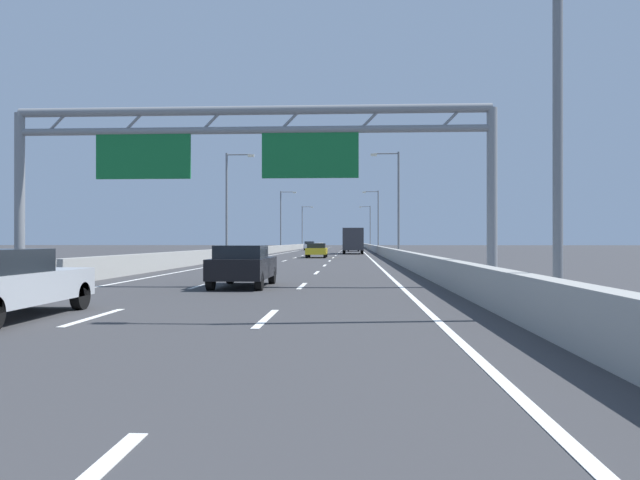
# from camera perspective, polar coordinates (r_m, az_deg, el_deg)

# --- Properties ---
(ground_plane) EXTENTS (260.00, 260.00, 0.00)m
(ground_plane) POSITION_cam_1_polar(r_m,az_deg,el_deg) (100.02, 0.94, -1.00)
(ground_plane) COLOR #38383A
(lane_dash_left_1) EXTENTS (0.16, 3.00, 0.01)m
(lane_dash_left_1) POSITION_cam_1_polar(r_m,az_deg,el_deg) (13.64, -20.29, -6.76)
(lane_dash_left_1) COLOR white
(lane_dash_left_1) RESTS_ON ground_plane
(lane_dash_left_2) EXTENTS (0.16, 3.00, 0.01)m
(lane_dash_left_2) POSITION_cam_1_polar(r_m,az_deg,el_deg) (22.16, -11.03, -4.19)
(lane_dash_left_2) COLOR white
(lane_dash_left_2) RESTS_ON ground_plane
(lane_dash_left_3) EXTENTS (0.16, 3.00, 0.01)m
(lane_dash_left_3) POSITION_cam_1_polar(r_m,az_deg,el_deg) (30.95, -6.99, -3.02)
(lane_dash_left_3) COLOR white
(lane_dash_left_3) RESTS_ON ground_plane
(lane_dash_left_4) EXTENTS (0.16, 3.00, 0.01)m
(lane_dash_left_4) POSITION_cam_1_polar(r_m,az_deg,el_deg) (39.84, -4.75, -2.37)
(lane_dash_left_4) COLOR white
(lane_dash_left_4) RESTS_ON ground_plane
(lane_dash_left_5) EXTENTS (0.16, 3.00, 0.01)m
(lane_dash_left_5) POSITION_cam_1_polar(r_m,az_deg,el_deg) (48.77, -3.33, -1.95)
(lane_dash_left_5) COLOR white
(lane_dash_left_5) RESTS_ON ground_plane
(lane_dash_left_6) EXTENTS (0.16, 3.00, 0.01)m
(lane_dash_left_6) POSITION_cam_1_polar(r_m,az_deg,el_deg) (57.72, -2.35, -1.66)
(lane_dash_left_6) COLOR white
(lane_dash_left_6) RESTS_ON ground_plane
(lane_dash_left_7) EXTENTS (0.16, 3.00, 0.01)m
(lane_dash_left_7) POSITION_cam_1_polar(r_m,az_deg,el_deg) (66.68, -1.63, -1.45)
(lane_dash_left_7) COLOR white
(lane_dash_left_7) RESTS_ON ground_plane
(lane_dash_left_8) EXTENTS (0.16, 3.00, 0.01)m
(lane_dash_left_8) POSITION_cam_1_polar(r_m,az_deg,el_deg) (75.65, -1.08, -1.29)
(lane_dash_left_8) COLOR white
(lane_dash_left_8) RESTS_ON ground_plane
(lane_dash_left_9) EXTENTS (0.16, 3.00, 0.01)m
(lane_dash_left_9) POSITION_cam_1_polar(r_m,az_deg,el_deg) (84.63, -0.65, -1.16)
(lane_dash_left_9) COLOR white
(lane_dash_left_9) RESTS_ON ground_plane
(lane_dash_left_10) EXTENTS (0.16, 3.00, 0.01)m
(lane_dash_left_10) POSITION_cam_1_polar(r_m,az_deg,el_deg) (93.61, -0.30, -1.06)
(lane_dash_left_10) COLOR white
(lane_dash_left_10) RESTS_ON ground_plane
(lane_dash_left_11) EXTENTS (0.16, 3.00, 0.01)m
(lane_dash_left_11) POSITION_cam_1_polar(r_m,az_deg,el_deg) (102.60, -0.01, -0.97)
(lane_dash_left_11) COLOR white
(lane_dash_left_11) RESTS_ON ground_plane
(lane_dash_left_12) EXTENTS (0.16, 3.00, 0.01)m
(lane_dash_left_12) POSITION_cam_1_polar(r_m,az_deg,el_deg) (111.59, 0.23, -0.90)
(lane_dash_left_12) COLOR white
(lane_dash_left_12) RESTS_ON ground_plane
(lane_dash_left_13) EXTENTS (0.16, 3.00, 0.01)m
(lane_dash_left_13) POSITION_cam_1_polar(r_m,az_deg,el_deg) (120.58, 0.43, -0.84)
(lane_dash_left_13) COLOR white
(lane_dash_left_13) RESTS_ON ground_plane
(lane_dash_left_14) EXTENTS (0.16, 3.00, 0.01)m
(lane_dash_left_14) POSITION_cam_1_polar(r_m,az_deg,el_deg) (129.57, 0.61, -0.79)
(lane_dash_left_14) COLOR white
(lane_dash_left_14) RESTS_ON ground_plane
(lane_dash_left_15) EXTENTS (0.16, 3.00, 0.01)m
(lane_dash_left_15) POSITION_cam_1_polar(r_m,az_deg,el_deg) (138.56, 0.76, -0.74)
(lane_dash_left_15) COLOR white
(lane_dash_left_15) RESTS_ON ground_plane
(lane_dash_left_16) EXTENTS (0.16, 3.00, 0.01)m
(lane_dash_left_16) POSITION_cam_1_polar(r_m,az_deg,el_deg) (147.55, 0.90, -0.70)
(lane_dash_left_16) COLOR white
(lane_dash_left_16) RESTS_ON ground_plane
(lane_dash_left_17) EXTENTS (0.16, 3.00, 0.01)m
(lane_dash_left_17) POSITION_cam_1_polar(r_m,az_deg,el_deg) (156.55, 1.02, -0.67)
(lane_dash_left_17) COLOR white
(lane_dash_left_17) RESTS_ON ground_plane
(lane_dash_right_1) EXTENTS (0.16, 3.00, 0.01)m
(lane_dash_right_1) POSITION_cam_1_polar(r_m,az_deg,el_deg) (12.67, -5.03, -7.28)
(lane_dash_right_1) COLOR white
(lane_dash_right_1) RESTS_ON ground_plane
(lane_dash_right_2) EXTENTS (0.16, 3.00, 0.01)m
(lane_dash_right_2) POSITION_cam_1_polar(r_m,az_deg,el_deg) (21.58, -1.69, -4.30)
(lane_dash_right_2) COLOR white
(lane_dash_right_2) RESTS_ON ground_plane
(lane_dash_right_3) EXTENTS (0.16, 3.00, 0.01)m
(lane_dash_right_3) POSITION_cam_1_polar(r_m,az_deg,el_deg) (30.54, -0.32, -3.06)
(lane_dash_right_3) COLOR white
(lane_dash_right_3) RESTS_ON ground_plane
(lane_dash_right_4) EXTENTS (0.16, 3.00, 0.01)m
(lane_dash_right_4) POSITION_cam_1_polar(r_m,az_deg,el_deg) (39.52, 0.43, -2.38)
(lane_dash_right_4) COLOR white
(lane_dash_right_4) RESTS_ON ground_plane
(lane_dash_right_5) EXTENTS (0.16, 3.00, 0.01)m
(lane_dash_right_5) POSITION_cam_1_polar(r_m,az_deg,el_deg) (48.50, 0.91, -1.96)
(lane_dash_right_5) COLOR white
(lane_dash_right_5) RESTS_ON ground_plane
(lane_dash_right_6) EXTENTS (0.16, 3.00, 0.01)m
(lane_dash_right_6) POSITION_cam_1_polar(r_m,az_deg,el_deg) (57.50, 1.23, -1.67)
(lane_dash_right_6) COLOR white
(lane_dash_right_6) RESTS_ON ground_plane
(lane_dash_right_7) EXTENTS (0.16, 3.00, 0.01)m
(lane_dash_right_7) POSITION_cam_1_polar(r_m,az_deg,el_deg) (66.49, 1.47, -1.45)
(lane_dash_right_7) COLOR white
(lane_dash_right_7) RESTS_ON ground_plane
(lane_dash_right_8) EXTENTS (0.16, 3.00, 0.01)m
(lane_dash_right_8) POSITION_cam_1_polar(r_m,az_deg,el_deg) (75.48, 1.65, -1.29)
(lane_dash_right_8) COLOR white
(lane_dash_right_8) RESTS_ON ground_plane
(lane_dash_right_9) EXTENTS (0.16, 3.00, 0.01)m
(lane_dash_right_9) POSITION_cam_1_polar(r_m,az_deg,el_deg) (84.48, 1.79, -1.16)
(lane_dash_right_9) COLOR white
(lane_dash_right_9) RESTS_ON ground_plane
(lane_dash_right_10) EXTENTS (0.16, 3.00, 0.01)m
(lane_dash_right_10) POSITION_cam_1_polar(r_m,az_deg,el_deg) (93.48, 1.90, -1.06)
(lane_dash_right_10) COLOR white
(lane_dash_right_10) RESTS_ON ground_plane
(lane_dash_right_11) EXTENTS (0.16, 3.00, 0.01)m
(lane_dash_right_11) POSITION_cam_1_polar(r_m,az_deg,el_deg) (102.47, 2.00, -0.97)
(lane_dash_right_11) COLOR white
(lane_dash_right_11) RESTS_ON ground_plane
(lane_dash_right_12) EXTENTS (0.16, 3.00, 0.01)m
(lane_dash_right_12) POSITION_cam_1_polar(r_m,az_deg,el_deg) (111.47, 2.08, -0.90)
(lane_dash_right_12) COLOR white
(lane_dash_right_12) RESTS_ON ground_plane
(lane_dash_right_13) EXTENTS (0.16, 3.00, 0.01)m
(lane_dash_right_13) POSITION_cam_1_polar(r_m,az_deg,el_deg) (120.47, 2.14, -0.84)
(lane_dash_right_13) COLOR white
(lane_dash_right_13) RESTS_ON ground_plane
(lane_dash_right_14) EXTENTS (0.16, 3.00, 0.01)m
(lane_dash_right_14) POSITION_cam_1_polar(r_m,az_deg,el_deg) (129.47, 2.20, -0.79)
(lane_dash_right_14) COLOR white
(lane_dash_right_14) RESTS_ON ground_plane
(lane_dash_right_15) EXTENTS (0.16, 3.00, 0.01)m
(lane_dash_right_15) POSITION_cam_1_polar(r_m,az_deg,el_deg) (138.47, 2.25, -0.74)
(lane_dash_right_15) COLOR white
(lane_dash_right_15) RESTS_ON ground_plane
(lane_dash_right_16) EXTENTS (0.16, 3.00, 0.01)m
(lane_dash_right_16) POSITION_cam_1_polar(r_m,az_deg,el_deg) (147.47, 2.30, -0.70)
(lane_dash_right_16) COLOR white
(lane_dash_right_16) RESTS_ON ground_plane
(lane_dash_right_17) EXTENTS (0.16, 3.00, 0.01)m
(lane_dash_right_17) POSITION_cam_1_polar(r_m,az_deg,el_deg) (156.46, 2.34, -0.67)
(lane_dash_right_17) COLOR white
(lane_dash_right_17) RESTS_ON ground_plane
(edge_line_left) EXTENTS (0.16, 176.00, 0.01)m
(edge_line_left) POSITION_cam_1_polar(r_m,az_deg,el_deg) (88.40, -2.74, -1.11)
(edge_line_left) COLOR white
(edge_line_left) RESTS_ON ground_plane
(edge_line_right) EXTENTS (0.16, 176.00, 0.01)m
(edge_line_right) POSITION_cam_1_polar(r_m,az_deg,el_deg) (87.98, 4.08, -1.12)
(edge_line_right) COLOR white
(edge_line_right) RESTS_ON ground_plane
(barrier_left) EXTENTS (0.45, 220.00, 0.95)m
(barrier_left) POSITION_cam_1_polar(r_m,az_deg,el_deg) (110.45, -2.45, -0.66)
(barrier_left) COLOR #9E9E99
(barrier_left) RESTS_ON ground_plane
(barrier_right) EXTENTS (0.45, 220.00, 0.95)m
(barrier_right) POSITION_cam_1_polar(r_m,az_deg,el_deg) (110.00, 4.72, -0.67)
(barrier_right) COLOR #9E9E99
(barrier_right) RESTS_ON ground_plane
(sign_gantry) EXTENTS (17.15, 0.36, 6.36)m
(sign_gantry) POSITION_cam_1_polar(r_m,az_deg,el_deg) (21.99, -6.95, 8.41)
(sign_gantry) COLOR gray
(sign_gantry) RESTS_ON ground_plane
(streetlamp_right_near) EXTENTS (2.58, 0.28, 9.50)m
(streetlamp_right_near) POSITION_cam_1_polar(r_m,az_deg,el_deg) (13.69, 20.28, 16.06)
(streetlamp_right_near) COLOR slate
(streetlamp_right_near) RESTS_ON ground_plane
(streetlamp_left_mid) EXTENTS (2.58, 0.28, 9.50)m
(streetlamp_left_mid) POSITION_cam_1_polar(r_m,az_deg,el_deg) (55.75, -8.45, 3.83)
(streetlamp_left_mid) COLOR slate
(streetlamp_left_mid) RESTS_ON ground_plane
(streetlamp_right_mid) EXTENTS (2.58, 0.28, 9.50)m
(streetlamp_right_mid) POSITION_cam_1_polar(r_m,az_deg,el_deg) (54.79, 7.08, 3.90)
(streetlamp_right_mid) COLOR slate
(streetlamp_right_mid) RESTS_ON ground_plane
(streetlamp_left_far) EXTENTS (2.58, 0.28, 9.50)m
(streetlamp_left_far) POSITION_cam_1_polar(r_m,az_deg,el_deg) (97.17, -3.54, 2.16)
(streetlamp_left_far) COLOR slate
(streetlamp_left_far) RESTS_ON ground_plane
(streetlamp_right_far) EXTENTS (2.58, 0.28, 9.50)m
(streetlamp_right_far) POSITION_cam_1_polar(r_m,az_deg,el_deg) (96.62, 5.30, 2.17)
(streetlamp_right_far) COLOR slate
(streetlamp_right_far) RESTS_ON ground_plane
(streetlamp_left_distant) EXTENTS (2.58, 0.28, 9.50)m
(streetlamp_left_distant) POSITION_cam_1_polar(r_m,az_deg,el_deg) (138.91, -1.57, 1.48)
(streetlamp_left_distant) COLOR slate
(streetlamp_left_distant) RESTS_ON ground_plane
(streetlamp_right_distant) EXTENTS (2.58, 0.28, 9.50)m
(streetlamp_right_distant) POSITION_cam_1_polar(r_m,az_deg,el_deg) (138.53, 4.60, 1.49)
(streetlamp_right_distant) COLOR slate
(streetlamp_right_distant) RESTS_ON ground_plane
(white_car) EXTENTS (1.79, 4.57, 1.51)m
(white_car) POSITION_cam_1_polar(r_m,az_deg,el_deg) (105.82, -0.98, -0.52)
(white_car) COLOR silver
(white_car) RESTS_ON ground_plane
(orange_car) EXTENTS (1.74, 4.67, 1.54)m
(orange_car) POSITION_cam_1_polar(r_m,az_deg,el_deg) (113.02, 2.89, -0.49)
(orange_car) COLOR orange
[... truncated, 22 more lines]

